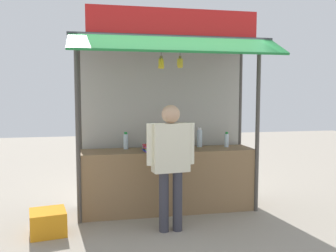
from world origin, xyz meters
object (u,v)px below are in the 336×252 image
Objects in this scene: banana_bunch_rightmost at (180,63)px; banana_bunch_inner_left at (161,63)px; water_bottle_center at (126,141)px; water_bottle_back_right at (227,140)px; magazine_stack_left at (182,148)px; water_bottle_far_left at (200,138)px; water_bottle_front_left at (190,138)px; plastic_crate at (48,222)px; magazine_stack_mid_right at (150,148)px; vendor_person at (171,156)px.

banana_bunch_rightmost is 0.95× the size of banana_bunch_inner_left.
water_bottle_center is 1.55m from water_bottle_back_right.
water_bottle_far_left is at bearing 44.66° from magazine_stack_left.
water_bottle_front_left reaches higher than magazine_stack_left.
magazine_stack_left is at bearing -161.25° from water_bottle_back_right.
water_bottle_back_right is 0.76× the size of banana_bunch_inner_left.
water_bottle_center reaches higher than water_bottle_back_right.
water_bottle_front_left reaches higher than plastic_crate.
water_bottle_front_left reaches higher than water_bottle_back_right.
water_bottle_back_right is at bearing 6.46° from magazine_stack_mid_right.
plastic_crate is at bearing -172.67° from banana_bunch_rightmost.
banana_bunch_rightmost is 1.28m from vendor_person.
magazine_stack_left is 1.24m from banana_bunch_inner_left.
banana_bunch_rightmost reaches higher than magazine_stack_mid_right.
water_bottle_center is 0.41m from magazine_stack_mid_right.
water_bottle_back_right is 0.74× the size of magazine_stack_left.
vendor_person reaches higher than magazine_stack_left.
water_bottle_front_left is at bearing -125.41° from vendor_person.
water_bottle_back_right is 1.65m from banana_bunch_inner_left.
magazine_stack_mid_right is (-0.66, -0.19, -0.10)m from water_bottle_front_left.
water_bottle_far_left is 1.20m from vendor_person.
plastic_crate is at bearing -142.77° from water_bottle_center.
water_bottle_far_left is at bearing 166.24° from water_bottle_back_right.
water_bottle_back_right is 0.55× the size of plastic_crate.
banana_bunch_rightmost is at bearing -119.08° from water_bottle_front_left.
banana_bunch_inner_left is 0.19× the size of vendor_person.
banana_bunch_rightmost is (0.69, -0.57, 1.12)m from water_bottle_center.
magazine_stack_mid_right is 0.73× the size of plastic_crate.
banana_bunch_inner_left reaches higher than magazine_stack_mid_right.
plastic_crate is (-1.82, -0.43, -0.82)m from magazine_stack_left.
water_bottle_back_right is 1.23m from magazine_stack_mid_right.
water_bottle_front_left is at bearing 43.55° from banana_bunch_inner_left.
water_bottle_back_right is 0.75× the size of magazine_stack_mid_right.
banana_bunch_rightmost is 2.66m from plastic_crate.
magazine_stack_mid_right is at bearing 138.31° from banana_bunch_rightmost.
magazine_stack_left reaches higher than magazine_stack_mid_right.
magazine_stack_left is 0.20× the size of vendor_person.
water_bottle_back_right reaches higher than magazine_stack_left.
water_bottle_far_left is 0.97× the size of banana_bunch_inner_left.
water_bottle_far_left reaches higher than magazine_stack_left.
magazine_stack_mid_right is 0.19× the size of vendor_person.
plastic_crate is at bearing -165.06° from water_bottle_back_right.
water_bottle_front_left and water_bottle_far_left have the same top height.
water_bottle_back_right is (1.55, -0.10, -0.01)m from water_bottle_center.
banana_bunch_inner_left is at bearing 179.86° from banana_bunch_rightmost.
water_bottle_far_left is 0.86m from magazine_stack_mid_right.
plastic_crate is (-1.52, 0.20, -0.82)m from vendor_person.
water_bottle_far_left reaches higher than water_bottle_back_right.
water_bottle_center is 1.43m from banana_bunch_rightmost.
vendor_person reaches higher than water_bottle_center.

